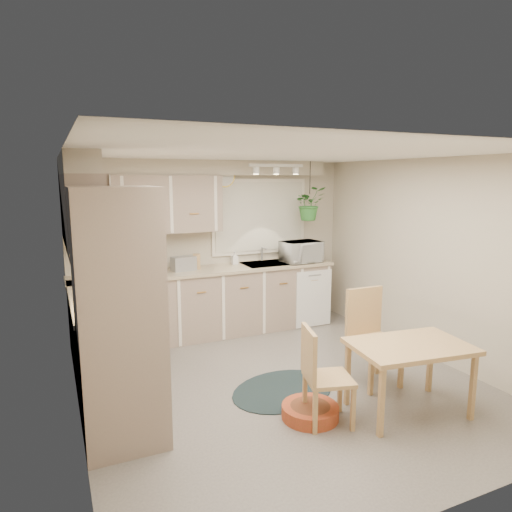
# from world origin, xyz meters

# --- Properties ---
(floor) EXTENTS (4.20, 4.20, 0.00)m
(floor) POSITION_xyz_m (0.00, 0.00, 0.00)
(floor) COLOR slate
(floor) RESTS_ON ground
(ceiling) EXTENTS (4.20, 4.20, 0.00)m
(ceiling) POSITION_xyz_m (0.00, 0.00, 2.40)
(ceiling) COLOR white
(ceiling) RESTS_ON wall_back
(wall_back) EXTENTS (4.00, 0.04, 2.40)m
(wall_back) POSITION_xyz_m (0.00, 2.10, 1.20)
(wall_back) COLOR #B4AA95
(wall_back) RESTS_ON floor
(wall_front) EXTENTS (4.00, 0.04, 2.40)m
(wall_front) POSITION_xyz_m (0.00, -2.10, 1.20)
(wall_front) COLOR #B4AA95
(wall_front) RESTS_ON floor
(wall_left) EXTENTS (0.04, 4.20, 2.40)m
(wall_left) POSITION_xyz_m (-2.00, 0.00, 1.20)
(wall_left) COLOR #B4AA95
(wall_left) RESTS_ON floor
(wall_right) EXTENTS (0.04, 4.20, 2.40)m
(wall_right) POSITION_xyz_m (2.00, 0.00, 1.20)
(wall_right) COLOR #B4AA95
(wall_right) RESTS_ON floor
(base_cab_left) EXTENTS (0.60, 1.85, 0.90)m
(base_cab_left) POSITION_xyz_m (-1.70, 0.88, 0.45)
(base_cab_left) COLOR gray
(base_cab_left) RESTS_ON floor
(base_cab_back) EXTENTS (3.60, 0.60, 0.90)m
(base_cab_back) POSITION_xyz_m (-0.20, 1.80, 0.45)
(base_cab_back) COLOR gray
(base_cab_back) RESTS_ON floor
(counter_left) EXTENTS (0.64, 1.89, 0.04)m
(counter_left) POSITION_xyz_m (-1.69, 0.88, 0.92)
(counter_left) COLOR tan
(counter_left) RESTS_ON base_cab_left
(counter_back) EXTENTS (3.64, 0.64, 0.04)m
(counter_back) POSITION_xyz_m (-0.20, 1.79, 0.92)
(counter_back) COLOR tan
(counter_back) RESTS_ON base_cab_back
(oven_stack) EXTENTS (0.65, 0.65, 2.10)m
(oven_stack) POSITION_xyz_m (-1.68, -0.38, 1.05)
(oven_stack) COLOR gray
(oven_stack) RESTS_ON floor
(wall_oven_face) EXTENTS (0.02, 0.56, 0.58)m
(wall_oven_face) POSITION_xyz_m (-1.35, -0.38, 1.05)
(wall_oven_face) COLOR silver
(wall_oven_face) RESTS_ON oven_stack
(upper_cab_left) EXTENTS (0.35, 2.00, 0.75)m
(upper_cab_left) POSITION_xyz_m (-1.82, 1.00, 1.83)
(upper_cab_left) COLOR gray
(upper_cab_left) RESTS_ON wall_left
(upper_cab_back) EXTENTS (2.00, 0.35, 0.75)m
(upper_cab_back) POSITION_xyz_m (-1.00, 1.93, 1.83)
(upper_cab_back) COLOR gray
(upper_cab_back) RESTS_ON wall_back
(soffit_left) EXTENTS (0.30, 2.00, 0.20)m
(soffit_left) POSITION_xyz_m (-1.85, 1.00, 2.30)
(soffit_left) COLOR #B4AA95
(soffit_left) RESTS_ON wall_left
(soffit_back) EXTENTS (3.60, 0.30, 0.20)m
(soffit_back) POSITION_xyz_m (-0.20, 1.95, 2.30)
(soffit_back) COLOR #B4AA95
(soffit_back) RESTS_ON wall_back
(cooktop) EXTENTS (0.52, 0.58, 0.02)m
(cooktop) POSITION_xyz_m (-1.68, 0.30, 0.94)
(cooktop) COLOR silver
(cooktop) RESTS_ON counter_left
(range_hood) EXTENTS (0.40, 0.60, 0.14)m
(range_hood) POSITION_xyz_m (-1.70, 0.30, 1.40)
(range_hood) COLOR silver
(range_hood) RESTS_ON upper_cab_left
(window_blinds) EXTENTS (1.40, 0.02, 1.00)m
(window_blinds) POSITION_xyz_m (0.70, 2.07, 1.60)
(window_blinds) COLOR beige
(window_blinds) RESTS_ON wall_back
(window_frame) EXTENTS (1.50, 0.02, 1.10)m
(window_frame) POSITION_xyz_m (0.70, 2.08, 1.60)
(window_frame) COLOR silver
(window_frame) RESTS_ON wall_back
(sink) EXTENTS (0.70, 0.48, 0.10)m
(sink) POSITION_xyz_m (0.70, 1.80, 0.90)
(sink) COLOR #999CA0
(sink) RESTS_ON counter_back
(dishwasher_front) EXTENTS (0.58, 0.02, 0.83)m
(dishwasher_front) POSITION_xyz_m (1.30, 1.49, 0.42)
(dishwasher_front) COLOR silver
(dishwasher_front) RESTS_ON base_cab_back
(track_light_bar) EXTENTS (0.80, 0.04, 0.04)m
(track_light_bar) POSITION_xyz_m (0.70, 1.55, 2.33)
(track_light_bar) COLOR silver
(track_light_bar) RESTS_ON ceiling
(wall_clock) EXTENTS (0.30, 0.03, 0.30)m
(wall_clock) POSITION_xyz_m (0.15, 2.07, 2.18)
(wall_clock) COLOR gold
(wall_clock) RESTS_ON wall_back
(dining_table) EXTENTS (1.14, 0.83, 0.67)m
(dining_table) POSITION_xyz_m (0.80, -1.00, 0.33)
(dining_table) COLOR tan
(dining_table) RESTS_ON floor
(chair_left) EXTENTS (0.51, 0.51, 0.88)m
(chair_left) POSITION_xyz_m (0.02, -0.85, 0.44)
(chair_left) COLOR tan
(chair_left) RESTS_ON floor
(chair_back) EXTENTS (0.47, 0.47, 1.00)m
(chair_back) POSITION_xyz_m (0.90, -0.39, 0.50)
(chair_back) COLOR tan
(chair_back) RESTS_ON floor
(braided_rug) EXTENTS (1.35, 1.15, 0.01)m
(braided_rug) POSITION_xyz_m (-0.06, -0.14, 0.01)
(braided_rug) COLOR black
(braided_rug) RESTS_ON floor
(pet_bed) EXTENTS (0.68, 0.68, 0.12)m
(pet_bed) POSITION_xyz_m (-0.09, -0.72, 0.06)
(pet_bed) COLOR #AF3723
(pet_bed) RESTS_ON floor
(microwave) EXTENTS (0.59, 0.37, 0.38)m
(microwave) POSITION_xyz_m (1.20, 1.70, 1.13)
(microwave) COLOR silver
(microwave) RESTS_ON counter_back
(soap_bottle) EXTENTS (0.08, 0.19, 0.09)m
(soap_bottle) POSITION_xyz_m (0.25, 1.95, 0.98)
(soap_bottle) COLOR silver
(soap_bottle) RESTS_ON counter_back
(hanging_plant) EXTENTS (0.50, 0.54, 0.38)m
(hanging_plant) POSITION_xyz_m (1.32, 1.70, 1.74)
(hanging_plant) COLOR #2D6E2C
(hanging_plant) RESTS_ON ceiling
(coffee_maker) EXTENTS (0.24, 0.27, 0.34)m
(coffee_maker) POSITION_xyz_m (-1.10, 1.80, 1.11)
(coffee_maker) COLOR black
(coffee_maker) RESTS_ON counter_back
(toaster) EXTENTS (0.34, 0.22, 0.19)m
(toaster) POSITION_xyz_m (-0.54, 1.82, 1.03)
(toaster) COLOR #999CA0
(toaster) RESTS_ON counter_back
(knife_block) EXTENTS (0.11, 0.11, 0.20)m
(knife_block) POSITION_xyz_m (-0.35, 1.85, 1.04)
(knife_block) COLOR tan
(knife_block) RESTS_ON counter_back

